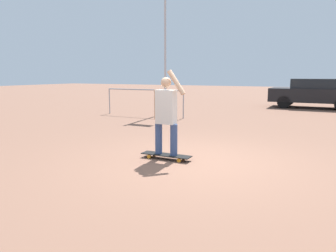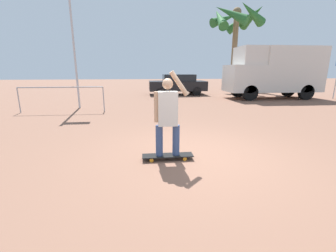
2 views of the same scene
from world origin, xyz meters
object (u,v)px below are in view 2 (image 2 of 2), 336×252
object	(u,v)px
parked_car_black	(178,84)
flagpole	(75,38)
skateboard	(168,156)
person_skateboarder	(168,114)
palm_tree_near_van	(237,20)
camper_van	(274,71)

from	to	relation	value
parked_car_black	flagpole	xyz separation A→B (m)	(-5.43, -5.34, 2.37)
skateboard	flagpole	xyz separation A→B (m)	(-3.42, 6.75, 3.06)
person_skateboarder	parked_car_black	world-z (taller)	person_skateboarder
palm_tree_near_van	skateboard	bearing A→B (deg)	-116.04
parked_car_black	palm_tree_near_van	xyz separation A→B (m)	(5.11, 2.51, 4.84)
skateboard	parked_car_black	distance (m)	12.27
skateboard	flagpole	world-z (taller)	flagpole
camper_van	parked_car_black	distance (m)	6.35
palm_tree_near_van	flagpole	xyz separation A→B (m)	(-10.55, -7.84, -2.46)
parked_car_black	palm_tree_near_van	bearing A→B (deg)	26.12
skateboard	parked_car_black	xyz separation A→B (m)	(2.02, 12.09, 0.68)
camper_van	palm_tree_near_van	bearing A→B (deg)	95.08
skateboard	parked_car_black	world-z (taller)	parked_car_black
parked_car_black	flagpole	size ratio (longest dim) A/B	0.74
camper_van	flagpole	world-z (taller)	flagpole
person_skateboarder	flagpole	xyz separation A→B (m)	(-3.42, 6.75, 2.20)
camper_van	parked_car_black	xyz separation A→B (m)	(-5.59, 2.87, -0.93)
skateboard	camper_van	size ratio (longest dim) A/B	0.18
camper_van	palm_tree_near_van	xyz separation A→B (m)	(-0.48, 5.38, 3.91)
parked_car_black	person_skateboarder	bearing A→B (deg)	-99.48
palm_tree_near_van	flagpole	distance (m)	13.37
flagpole	person_skateboarder	bearing A→B (deg)	-63.16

